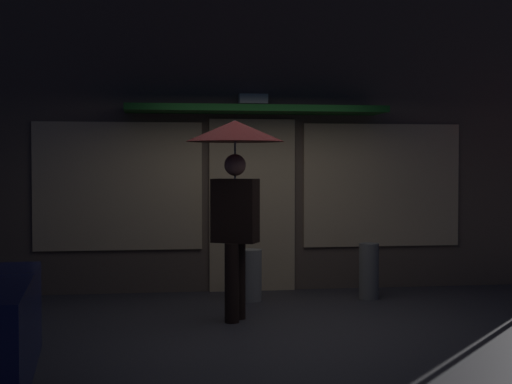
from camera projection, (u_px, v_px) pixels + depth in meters
ground_plane at (282, 326)px, 7.81m from camera, size 18.00×18.00×0.00m
building_facade at (251, 126)px, 10.05m from camera, size 8.68×1.00×4.29m
person_with_umbrella at (235, 165)px, 7.99m from camera, size 1.02×1.02×2.08m
sidewalk_bollard at (250, 275)px, 9.21m from camera, size 0.27×0.27×0.61m
sidewalk_bollard_2 at (369, 271)px, 9.34m from camera, size 0.24×0.24×0.67m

